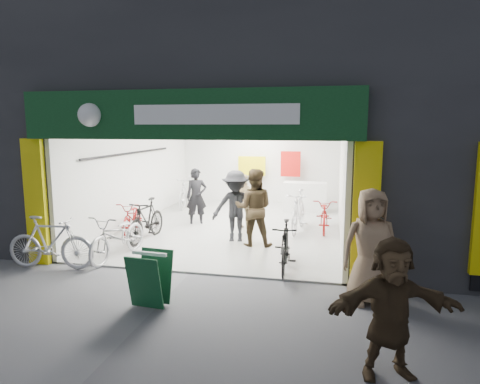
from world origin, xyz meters
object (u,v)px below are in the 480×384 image
(bike_left_front, at_px, (118,236))
(bike_right_front, at_px, (285,246))
(pedestrian_near, at_px, (370,247))
(parked_bike, at_px, (50,243))
(sandwich_board, at_px, (150,278))

(bike_left_front, distance_m, bike_right_front, 3.60)
(bike_right_front, relative_size, pedestrian_near, 0.87)
(bike_left_front, relative_size, parked_bike, 1.06)
(parked_bike, relative_size, sandwich_board, 2.08)
(bike_right_front, xyz_separation_m, pedestrian_near, (1.50, -1.27, 0.45))
(bike_right_front, distance_m, sandwich_board, 2.89)
(bike_right_front, distance_m, pedestrian_near, 2.01)
(parked_bike, relative_size, pedestrian_near, 0.96)
(bike_right_front, height_order, pedestrian_near, pedestrian_near)
(parked_bike, height_order, sandwich_board, parked_bike)
(bike_left_front, bearing_deg, parked_bike, -131.09)
(bike_right_front, bearing_deg, pedestrian_near, -42.93)
(pedestrian_near, bearing_deg, bike_left_front, 152.56)
(sandwich_board, bearing_deg, bike_right_front, 54.13)
(bike_left_front, height_order, sandwich_board, bike_left_front)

